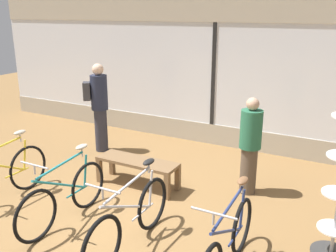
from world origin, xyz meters
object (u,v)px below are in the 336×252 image
Objects in this scene: bicycle_left at (65,196)px; display_bench at (137,165)px; bicycle_far_right at (228,245)px; customer_by_window at (250,145)px; bicycle_right at (130,220)px; customer_near_rack at (99,105)px; bicycle_far_left at (3,176)px.

display_bench is (0.27, 1.41, -0.01)m from bicycle_left.
customer_by_window reaches higher than bicycle_far_right.
customer_near_rack reaches higher than bicycle_right.
bicycle_right reaches higher than display_bench.
bicycle_far_right is 2.50m from display_bench.
bicycle_right is 1.21m from bicycle_far_right.
customer_by_window is at bearing 46.69° from bicycle_left.
bicycle_left is 1.21× the size of display_bench.
bicycle_far_left is at bearing -137.12° from display_bench.
customer_by_window is (3.28, -0.39, -0.17)m from customer_near_rack.
customer_near_rack is (-1.60, 1.05, 0.61)m from display_bench.
bicycle_right is 3.58m from customer_near_rack.
display_bench is 1.86m from customer_by_window.
display_bench is at bearing 79.35° from bicycle_left.
customer_near_rack reaches higher than bicycle_left.
bicycle_far_left is at bearing 179.77° from bicycle_left.
bicycle_left is 0.99× the size of bicycle_far_right.
display_bench is at bearing -33.29° from customer_near_rack.
bicycle_far_left reaches higher than bicycle_left.
bicycle_far_right is (3.59, 0.01, -0.02)m from bicycle_far_left.
display_bench is (1.52, 1.41, -0.03)m from bicycle_far_left.
bicycle_far_right is 4.45m from customer_near_rack.
bicycle_left is at bearing -179.60° from bicycle_far_right.
bicycle_far_left is 1.10× the size of customer_by_window.
bicycle_far_left is 1.25m from bicycle_left.
bicycle_left is at bearing -100.65° from display_bench.
customer_near_rack is (-1.33, 2.46, 0.60)m from bicycle_left.
bicycle_left is at bearing 176.28° from bicycle_right.
bicycle_right is at bearing -110.93° from customer_by_window.
bicycle_far_right is at bearing -79.16° from customer_by_window.
customer_near_rack is 3.31m from customer_by_window.
display_bench is 0.89× the size of customer_by_window.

